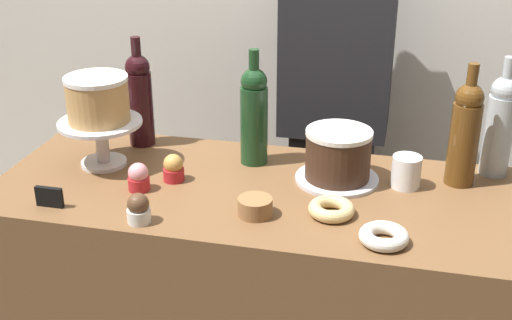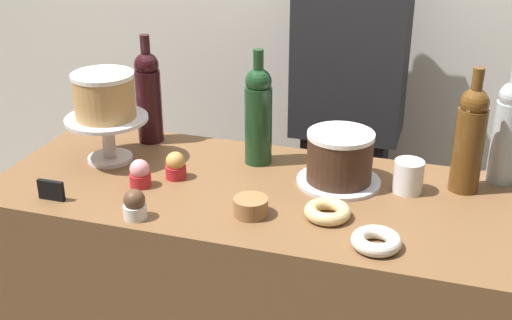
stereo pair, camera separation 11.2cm
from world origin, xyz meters
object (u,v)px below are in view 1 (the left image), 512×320
(cake_stand_pedestal, at_px, (101,135))
(cupcake_strawberry, at_px, (139,177))
(chocolate_round_cake, at_px, (338,154))
(price_sign_chalkboard, at_px, (49,197))
(wine_bottle_amber, at_px, (465,132))
(wine_bottle_clear, at_px, (500,124))
(cupcake_caramel, at_px, (173,168))
(donut_glazed, at_px, (331,209))
(donut_sugar, at_px, (384,236))
(cookie_stack, at_px, (255,207))
(barista_figure, at_px, (333,133))
(wine_bottle_green, at_px, (254,114))
(cupcake_chocolate, at_px, (138,209))
(white_layer_cake, at_px, (98,99))
(wine_bottle_dark_red, at_px, (140,98))
(coffee_cup_ceramic, at_px, (406,172))

(cake_stand_pedestal, bearing_deg, cupcake_strawberry, -38.31)
(chocolate_round_cake, relative_size, price_sign_chalkboard, 2.49)
(wine_bottle_amber, xyz_separation_m, wine_bottle_clear, (0.09, 0.08, 0.00))
(cupcake_caramel, distance_m, donut_glazed, 0.44)
(donut_sugar, xyz_separation_m, cookie_stack, (-0.31, 0.06, 0.01))
(wine_bottle_clear, relative_size, cookie_stack, 3.87)
(cupcake_caramel, bearing_deg, donut_glazed, -12.22)
(wine_bottle_clear, bearing_deg, chocolate_round_cake, -160.87)
(chocolate_round_cake, height_order, wine_bottle_clear, wine_bottle_clear)
(wine_bottle_amber, distance_m, wine_bottle_clear, 0.12)
(donut_glazed, bearing_deg, cupcake_strawberry, 177.66)
(donut_glazed, bearing_deg, chocolate_round_cake, 93.07)
(barista_figure, bearing_deg, chocolate_round_cake, -82.18)
(cake_stand_pedestal, distance_m, barista_figure, 0.84)
(wine_bottle_amber, distance_m, price_sign_chalkboard, 1.06)
(wine_bottle_green, height_order, wine_bottle_clear, same)
(wine_bottle_amber, bearing_deg, cupcake_chocolate, -152.17)
(wine_bottle_amber, height_order, cupcake_chocolate, wine_bottle_amber)
(donut_glazed, bearing_deg, white_layer_cake, 167.66)
(donut_glazed, bearing_deg, cupcake_caramel, 167.78)
(cupcake_strawberry, xyz_separation_m, barista_figure, (0.42, 0.72, -0.12))
(donut_sugar, xyz_separation_m, price_sign_chalkboard, (-0.81, -0.02, 0.01))
(wine_bottle_amber, relative_size, donut_glazed, 2.91)
(wine_bottle_dark_red, xyz_separation_m, cupcake_strawberry, (0.11, -0.29, -0.11))
(wine_bottle_amber, distance_m, cupcake_strawberry, 0.85)
(chocolate_round_cake, xyz_separation_m, wine_bottle_clear, (0.41, 0.14, 0.07))
(donut_glazed, bearing_deg, barista_figure, 96.58)
(white_layer_cake, xyz_separation_m, wine_bottle_amber, (0.96, 0.11, -0.05))
(white_layer_cake, xyz_separation_m, coffee_cup_ceramic, (0.83, 0.05, -0.15))
(chocolate_round_cake, distance_m, cookie_stack, 0.29)
(wine_bottle_clear, relative_size, donut_sugar, 2.91)
(wine_bottle_clear, relative_size, cupcake_strawberry, 4.38)
(wine_bottle_amber, bearing_deg, donut_glazed, -140.31)
(wine_bottle_clear, relative_size, cupcake_caramel, 4.38)
(cake_stand_pedestal, relative_size, cupcake_strawberry, 3.09)
(donut_sugar, relative_size, cookie_stack, 1.33)
(donut_sugar, bearing_deg, donut_glazed, 142.43)
(wine_bottle_green, distance_m, price_sign_chalkboard, 0.58)
(chocolate_round_cake, height_order, donut_sugar, chocolate_round_cake)
(cupcake_strawberry, distance_m, coffee_cup_ceramic, 0.69)
(price_sign_chalkboard, xyz_separation_m, coffee_cup_ceramic, (0.85, 0.31, 0.02))
(wine_bottle_green, relative_size, coffee_cup_ceramic, 3.83)
(cookie_stack, bearing_deg, wine_bottle_green, 103.94)
(price_sign_chalkboard, bearing_deg, cupcake_chocolate, -5.26)
(coffee_cup_ceramic, bearing_deg, price_sign_chalkboard, -159.71)
(white_layer_cake, distance_m, coffee_cup_ceramic, 0.84)
(cupcake_caramel, relative_size, price_sign_chalkboard, 1.06)
(cake_stand_pedestal, bearing_deg, donut_glazed, -12.34)
(cake_stand_pedestal, distance_m, donut_glazed, 0.68)
(chocolate_round_cake, distance_m, donut_sugar, 0.33)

